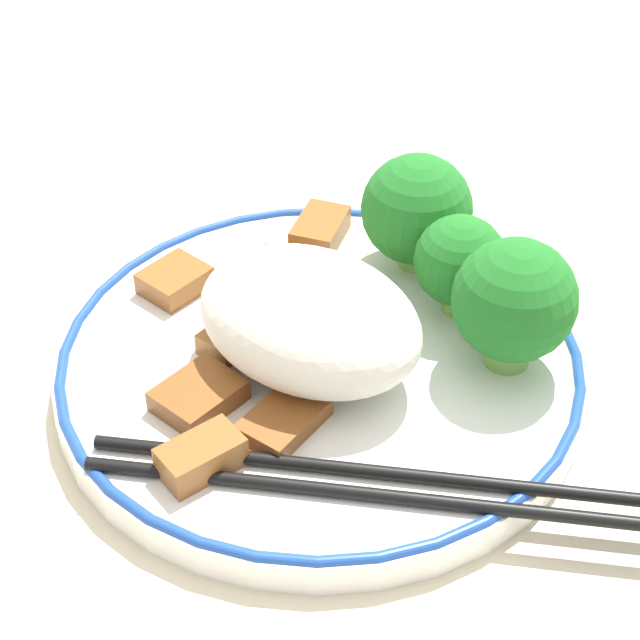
% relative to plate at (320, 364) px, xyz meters
% --- Properties ---
extents(ground_plane, '(3.00, 3.00, 0.00)m').
position_rel_plate_xyz_m(ground_plane, '(0.00, 0.00, -0.01)').
color(ground_plane, beige).
extents(plate, '(0.24, 0.24, 0.02)m').
position_rel_plate_xyz_m(plate, '(0.00, 0.00, 0.00)').
color(plate, white).
rests_on(plate, ground_plane).
extents(rice_mound, '(0.10, 0.08, 0.05)m').
position_rel_plate_xyz_m(rice_mound, '(-0.00, -0.01, 0.03)').
color(rice_mound, white).
rests_on(rice_mound, plate).
extents(broccoli_back_left, '(0.05, 0.05, 0.06)m').
position_rel_plate_xyz_m(broccoli_back_left, '(0.07, 0.04, 0.04)').
color(broccoli_back_left, '#72AD4C').
rests_on(broccoli_back_left, plate).
extents(broccoli_back_center, '(0.04, 0.04, 0.05)m').
position_rel_plate_xyz_m(broccoli_back_center, '(0.03, 0.06, 0.03)').
color(broccoli_back_center, '#72AD4C').
rests_on(broccoli_back_center, plate).
extents(broccoli_back_right, '(0.05, 0.05, 0.06)m').
position_rel_plate_xyz_m(broccoli_back_right, '(0.00, 0.08, 0.04)').
color(broccoli_back_right, '#72AD4C').
rests_on(broccoli_back_right, plate).
extents(meat_near_front, '(0.03, 0.04, 0.01)m').
position_rel_plate_xyz_m(meat_near_front, '(0.01, -0.05, 0.01)').
color(meat_near_front, brown).
rests_on(meat_near_front, plate).
extents(meat_near_left, '(0.03, 0.03, 0.01)m').
position_rel_plate_xyz_m(meat_near_left, '(-0.00, 0.03, 0.01)').
color(meat_near_left, '#995B28').
rests_on(meat_near_left, plate).
extents(meat_near_right, '(0.03, 0.04, 0.01)m').
position_rel_plate_xyz_m(meat_near_right, '(-0.05, 0.07, 0.01)').
color(meat_near_right, brown).
rests_on(meat_near_right, plate).
extents(meat_near_back, '(0.03, 0.04, 0.01)m').
position_rel_plate_xyz_m(meat_near_back, '(-0.02, -0.05, 0.01)').
color(meat_near_back, brown).
rests_on(meat_near_back, plate).
extents(meat_on_rice_edge, '(0.02, 0.03, 0.01)m').
position_rel_plate_xyz_m(meat_on_rice_edge, '(-0.04, -0.01, 0.01)').
color(meat_on_rice_edge, '#995B28').
rests_on(meat_on_rice_edge, plate).
extents(meat_mid_left, '(0.03, 0.03, 0.01)m').
position_rel_plate_xyz_m(meat_mid_left, '(-0.08, 0.00, 0.01)').
color(meat_mid_left, brown).
rests_on(meat_mid_left, plate).
extents(meat_mid_right, '(0.03, 0.03, 0.01)m').
position_rel_plate_xyz_m(meat_mid_right, '(-0.05, 0.03, 0.01)').
color(meat_mid_right, brown).
rests_on(meat_mid_right, plate).
extents(meat_far_scatter, '(0.03, 0.04, 0.01)m').
position_rel_plate_xyz_m(meat_far_scatter, '(-0.00, -0.08, 0.01)').
color(meat_far_scatter, brown).
rests_on(meat_far_scatter, plate).
extents(chopsticks, '(0.23, 0.12, 0.01)m').
position_rel_plate_xyz_m(chopsticks, '(0.07, -0.05, 0.01)').
color(chopsticks, black).
rests_on(chopsticks, plate).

